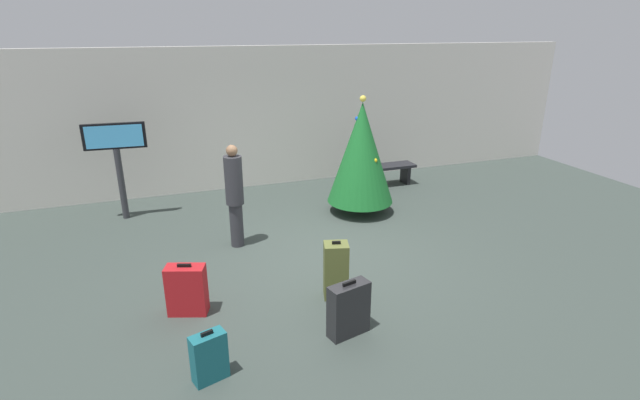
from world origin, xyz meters
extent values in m
plane|color=#38423D|center=(0.00, 0.00, 0.00)|extent=(16.00, 16.00, 0.00)
cube|color=beige|center=(0.00, 4.01, 1.54)|extent=(16.00, 0.20, 3.07)
cylinder|color=#4C3319|center=(1.41, 1.60, 0.12)|extent=(0.12, 0.12, 0.23)
cone|color=#196628|center=(1.41, 1.60, 1.19)|extent=(1.27, 1.27, 1.92)
sphere|color=#F2D84C|center=(1.41, 1.60, 2.21)|extent=(0.12, 0.12, 0.12)
sphere|color=yellow|center=(1.44, 1.77, 1.62)|extent=(0.08, 0.08, 0.08)
sphere|color=silver|center=(1.55, 1.68, 1.66)|extent=(0.08, 0.08, 0.08)
sphere|color=blue|center=(1.32, 1.64, 1.85)|extent=(0.08, 0.08, 0.08)
sphere|color=yellow|center=(1.57, 1.31, 1.11)|extent=(0.08, 0.08, 0.08)
cylinder|color=#333338|center=(-2.94, 2.81, 0.68)|extent=(0.12, 0.12, 1.36)
cube|color=black|center=(-2.94, 2.81, 1.59)|extent=(1.08, 0.14, 0.47)
cube|color=#4CB2F2|center=(-2.94, 2.76, 1.59)|extent=(0.97, 0.07, 0.40)
cube|color=black|center=(2.67, 2.92, 0.45)|extent=(1.30, 0.44, 0.06)
cube|color=black|center=(2.19, 2.92, 0.21)|extent=(0.08, 0.35, 0.42)
cube|color=black|center=(3.16, 2.92, 0.21)|extent=(0.08, 0.35, 0.42)
cylinder|color=#333338|center=(-1.14, 0.88, 0.37)|extent=(0.22, 0.22, 0.74)
cylinder|color=#333338|center=(-1.14, 0.88, 1.14)|extent=(0.31, 0.31, 0.79)
sphere|color=#8C6647|center=(-1.14, 0.88, 1.63)|extent=(0.18, 0.18, 0.18)
cube|color=#B2191E|center=(-2.10, -0.90, 0.33)|extent=(0.54, 0.38, 0.66)
cube|color=black|center=(-2.10, -0.90, 0.68)|extent=(0.17, 0.08, 0.04)
cube|color=#59602D|center=(-0.18, -1.16, 0.39)|extent=(0.38, 0.35, 0.78)
cube|color=black|center=(-0.18, -1.16, 0.80)|extent=(0.12, 0.06, 0.04)
cube|color=#19606B|center=(-1.99, -2.23, 0.27)|extent=(0.39, 0.27, 0.54)
cube|color=black|center=(-1.99, -2.23, 0.56)|extent=(0.13, 0.07, 0.04)
cube|color=#232326|center=(-0.35, -2.00, 0.33)|extent=(0.54, 0.32, 0.66)
cube|color=black|center=(-0.35, -2.00, 0.68)|extent=(0.18, 0.07, 0.04)
camera|label=1|loc=(-2.27, -6.38, 3.45)|focal=26.64mm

